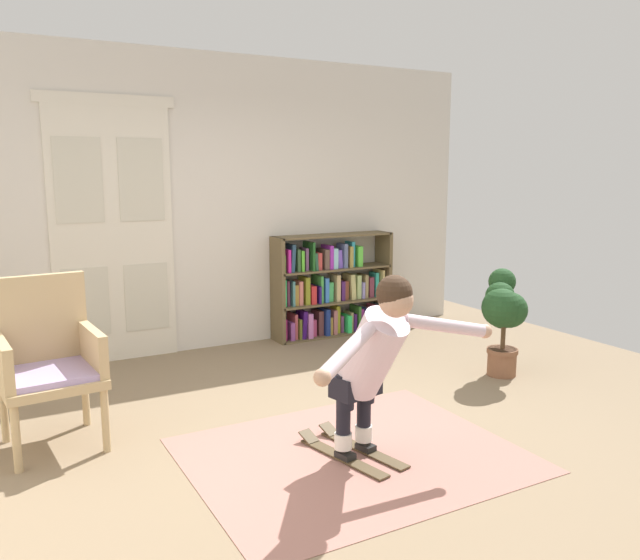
# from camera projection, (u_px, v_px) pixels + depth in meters

# --- Properties ---
(ground_plane) EXTENTS (7.20, 7.20, 0.00)m
(ground_plane) POSITION_uv_depth(u_px,v_px,m) (340.00, 437.00, 4.30)
(ground_plane) COLOR #7E6950
(back_wall) EXTENTS (6.00, 0.10, 2.90)m
(back_wall) POSITION_uv_depth(u_px,v_px,m) (208.00, 204.00, 6.30)
(back_wall) COLOR beige
(back_wall) RESTS_ON ground
(double_door) EXTENTS (1.22, 0.05, 2.45)m
(double_door) POSITION_uv_depth(u_px,v_px,m) (113.00, 231.00, 5.84)
(double_door) COLOR beige
(double_door) RESTS_ON ground
(rug) EXTENTS (2.03, 1.65, 0.01)m
(rug) POSITION_uv_depth(u_px,v_px,m) (353.00, 455.00, 4.02)
(rug) COLOR #A06B60
(rug) RESTS_ON ground
(bookshelf) EXTENTS (1.36, 0.30, 1.10)m
(bookshelf) POSITION_uv_depth(u_px,v_px,m) (329.00, 290.00, 6.88)
(bookshelf) COLOR brown
(bookshelf) RESTS_ON ground
(wicker_chair) EXTENTS (0.65, 0.65, 1.10)m
(wicker_chair) POSITION_uv_depth(u_px,v_px,m) (47.00, 358.00, 4.12)
(wicker_chair) COLOR tan
(wicker_chair) RESTS_ON ground
(potted_plant) EXTENTS (0.45, 0.46, 0.93)m
(potted_plant) POSITION_uv_depth(u_px,v_px,m) (503.00, 312.00, 5.49)
(potted_plant) COLOR brown
(potted_plant) RESTS_ON ground
(skis_pair) EXTENTS (0.43, 0.79, 0.07)m
(skis_pair) POSITION_uv_depth(u_px,v_px,m) (350.00, 450.00, 4.04)
(skis_pair) COLOR #4B3B25
(skis_pair) RESTS_ON rug
(person_skier) EXTENTS (1.44, 0.80, 1.13)m
(person_skier) POSITION_uv_depth(u_px,v_px,m) (375.00, 352.00, 3.77)
(person_skier) COLOR white
(person_skier) RESTS_ON skis_pair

